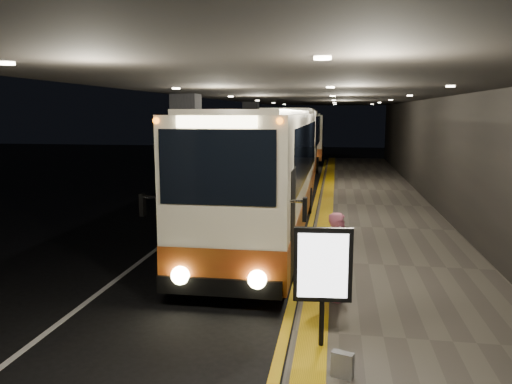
% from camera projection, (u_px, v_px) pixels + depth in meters
% --- Properties ---
extents(ground, '(90.00, 90.00, 0.00)m').
position_uv_depth(ground, '(201.00, 273.00, 12.02)').
color(ground, black).
extents(lane_line_white, '(0.12, 50.00, 0.01)m').
position_uv_depth(lane_line_white, '(189.00, 225.00, 17.18)').
color(lane_line_white, silver).
rests_on(lane_line_white, ground).
extents(kerb_stripe_yellow, '(0.18, 50.00, 0.01)m').
position_uv_depth(kerb_stripe_yellow, '(309.00, 229.00, 16.53)').
color(kerb_stripe_yellow, gold).
rests_on(kerb_stripe_yellow, ground).
extents(sidewalk, '(4.50, 50.00, 0.15)m').
position_uv_depth(sidewalk, '(384.00, 230.00, 16.14)').
color(sidewalk, '#514C44').
rests_on(sidewalk, ground).
extents(tactile_strip, '(0.50, 50.00, 0.01)m').
position_uv_depth(tactile_strip, '(325.00, 225.00, 16.43)').
color(tactile_strip, gold).
rests_on(tactile_strip, sidewalk).
extents(terminal_wall, '(0.10, 50.00, 6.00)m').
position_uv_depth(terminal_wall, '(463.00, 140.00, 15.33)').
color(terminal_wall, black).
rests_on(terminal_wall, ground).
extents(support_columns, '(0.80, 24.80, 4.40)m').
position_uv_depth(support_columns, '(187.00, 165.00, 15.81)').
color(support_columns, black).
rests_on(support_columns, ground).
extents(canopy, '(9.00, 50.00, 0.40)m').
position_uv_depth(canopy, '(317.00, 88.00, 15.78)').
color(canopy, black).
rests_on(canopy, support_columns).
extents(coach_main, '(2.61, 12.21, 3.79)m').
position_uv_depth(coach_main, '(264.00, 180.00, 15.12)').
color(coach_main, beige).
rests_on(coach_main, ground).
extents(coach_second, '(2.91, 12.52, 3.92)m').
position_uv_depth(coach_second, '(292.00, 148.00, 27.62)').
color(coach_second, beige).
rests_on(coach_second, ground).
extents(coach_third, '(2.76, 11.63, 3.64)m').
position_uv_depth(coach_third, '(307.00, 138.00, 41.08)').
color(coach_third, beige).
rests_on(coach_third, ground).
extents(passenger_boarding, '(0.53, 0.71, 1.76)m').
position_uv_depth(passenger_boarding, '(338.00, 256.00, 9.82)').
color(passenger_boarding, '#BF5975').
rests_on(passenger_boarding, sidewalk).
extents(bag_polka, '(0.33, 0.22, 0.37)m').
position_uv_depth(bag_polka, '(342.00, 365.00, 6.99)').
color(bag_polka, black).
rests_on(bag_polka, sidewalk).
extents(info_sign, '(0.92, 0.19, 1.94)m').
position_uv_depth(info_sign, '(323.00, 267.00, 7.76)').
color(info_sign, black).
rests_on(info_sign, sidewalk).
extents(stanchion_post, '(0.05, 0.05, 1.08)m').
position_uv_depth(stanchion_post, '(320.00, 265.00, 10.38)').
color(stanchion_post, black).
rests_on(stanchion_post, sidewalk).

